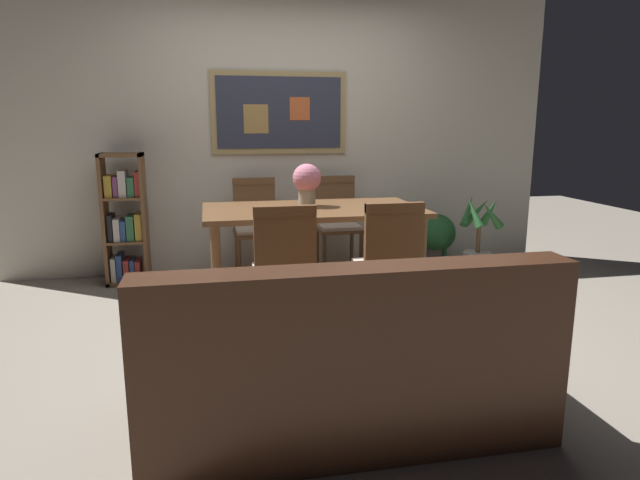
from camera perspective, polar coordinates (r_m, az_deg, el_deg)
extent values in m
plane|color=gray|center=(3.88, 0.14, -9.06)|extent=(12.00, 12.00, 0.00)
cube|color=silver|center=(5.34, -3.69, 10.97)|extent=(5.20, 0.10, 2.60)
cube|color=tan|center=(5.26, -4.21, 12.97)|extent=(1.26, 0.02, 0.75)
cube|color=#33384C|center=(5.25, -4.19, 12.97)|extent=(1.16, 0.01, 0.65)
cube|color=tan|center=(5.22, -6.62, 12.31)|extent=(0.23, 0.00, 0.26)
cube|color=#D86633|center=(5.27, -2.10, 13.40)|extent=(0.19, 0.00, 0.21)
cube|color=brown|center=(4.25, -0.78, 3.11)|extent=(1.66, 0.93, 0.04)
cylinder|color=brown|center=(3.88, -10.64, -3.69)|extent=(0.07, 0.07, 0.72)
cylinder|color=brown|center=(4.17, 10.40, -2.57)|extent=(0.07, 0.07, 0.72)
cylinder|color=brown|center=(4.62, -10.82, -1.16)|extent=(0.07, 0.07, 0.72)
cylinder|color=brown|center=(4.87, 7.07, -0.36)|extent=(0.07, 0.07, 0.72)
cube|color=brown|center=(3.58, -3.96, -3.53)|extent=(0.40, 0.40, 0.03)
cube|color=beige|center=(3.58, -3.96, -3.10)|extent=(0.36, 0.36, 0.03)
cylinder|color=brown|center=(3.47, -6.33, -7.98)|extent=(0.04, 0.04, 0.42)
cylinder|color=brown|center=(3.52, -0.76, -7.65)|extent=(0.04, 0.04, 0.42)
cylinder|color=brown|center=(3.80, -6.81, -6.24)|extent=(0.04, 0.04, 0.42)
cylinder|color=brown|center=(3.84, -1.72, -5.97)|extent=(0.04, 0.04, 0.42)
cube|color=brown|center=(3.35, -3.61, -0.34)|extent=(0.38, 0.04, 0.46)
cube|color=brown|center=(3.32, -3.65, 3.03)|extent=(0.38, 0.05, 0.06)
cube|color=brown|center=(4.93, -6.57, 0.73)|extent=(0.40, 0.40, 0.03)
cube|color=beige|center=(4.92, -6.57, 1.04)|extent=(0.36, 0.36, 0.03)
cylinder|color=brown|center=(5.16, -4.79, -1.29)|extent=(0.04, 0.04, 0.42)
cylinder|color=brown|center=(5.13, -8.57, -1.45)|extent=(0.04, 0.04, 0.42)
cylinder|color=brown|center=(4.83, -4.31, -2.20)|extent=(0.04, 0.04, 0.42)
cylinder|color=brown|center=(4.80, -8.34, -2.38)|extent=(0.04, 0.04, 0.42)
cube|color=brown|center=(5.06, -6.81, 3.81)|extent=(0.38, 0.04, 0.46)
cube|color=brown|center=(5.04, -6.87, 6.06)|extent=(0.38, 0.05, 0.06)
cube|color=brown|center=(3.72, 6.64, -2.99)|extent=(0.40, 0.40, 0.03)
cube|color=beige|center=(3.72, 6.65, -2.58)|extent=(0.36, 0.36, 0.03)
cylinder|color=brown|center=(3.58, 4.80, -7.31)|extent=(0.04, 0.04, 0.42)
cylinder|color=brown|center=(3.69, 9.91, -6.88)|extent=(0.04, 0.04, 0.42)
cylinder|color=brown|center=(3.90, 3.39, -5.70)|extent=(0.04, 0.04, 0.42)
cylinder|color=brown|center=(3.99, 8.14, -5.35)|extent=(0.04, 0.04, 0.42)
cube|color=brown|center=(3.50, 7.65, 0.10)|extent=(0.38, 0.04, 0.46)
cube|color=brown|center=(3.47, 7.74, 3.34)|extent=(0.38, 0.05, 0.06)
cube|color=brown|center=(5.08, 1.94, 1.15)|extent=(0.40, 0.40, 0.03)
cube|color=beige|center=(5.08, 1.95, 1.45)|extent=(0.36, 0.36, 0.03)
cylinder|color=brown|center=(5.33, 3.28, -0.82)|extent=(0.04, 0.04, 0.42)
cylinder|color=brown|center=(5.26, -0.31, -0.99)|extent=(0.04, 0.04, 0.42)
cylinder|color=brown|center=(5.01, 4.27, -1.67)|extent=(0.04, 0.04, 0.42)
cylinder|color=brown|center=(4.93, 0.46, -1.86)|extent=(0.04, 0.04, 0.42)
cube|color=brown|center=(5.22, 1.50, 4.13)|extent=(0.38, 0.04, 0.46)
cube|color=brown|center=(5.19, 1.51, 6.32)|extent=(0.38, 0.05, 0.06)
cube|color=#472819|center=(2.70, 2.15, -14.32)|extent=(1.80, 0.84, 0.40)
cube|color=#472819|center=(2.25, 4.17, -8.24)|extent=(1.80, 0.20, 0.44)
cube|color=#472819|center=(2.52, -16.24, -9.09)|extent=(0.18, 0.80, 0.22)
cube|color=#472819|center=(2.87, 18.24, -6.62)|extent=(0.18, 0.80, 0.22)
cube|color=#334C72|center=(2.33, -7.68, -9.17)|extent=(0.32, 0.16, 0.33)
cube|color=#B78C33|center=(2.39, 3.24, -8.46)|extent=(0.32, 0.16, 0.33)
cube|color=#B78C33|center=(2.54, 13.19, -7.54)|extent=(0.32, 0.16, 0.33)
cube|color=brown|center=(5.13, -21.30, 1.95)|extent=(0.03, 0.28, 1.14)
cube|color=brown|center=(5.08, -17.63, 2.12)|extent=(0.03, 0.28, 1.14)
cube|color=brown|center=(5.22, -19.05, -3.99)|extent=(0.36, 0.28, 0.03)
cube|color=brown|center=(5.04, -19.92, 8.28)|extent=(0.36, 0.28, 0.03)
cube|color=brown|center=(5.14, -19.32, -0.06)|extent=(0.30, 0.28, 0.02)
cube|color=brown|center=(5.08, -19.62, 4.16)|extent=(0.30, 0.28, 0.02)
cube|color=beige|center=(5.21, -20.42, -2.76)|extent=(0.04, 0.22, 0.21)
cube|color=#2D4C8C|center=(5.20, -19.88, -2.59)|extent=(0.05, 0.22, 0.24)
cube|color=#B2332D|center=(5.20, -19.25, -2.82)|extent=(0.05, 0.22, 0.19)
cube|color=#2D4C8C|center=(5.19, -18.70, -2.83)|extent=(0.04, 0.22, 0.19)
cube|color=#B2332D|center=(5.18, -18.19, -2.86)|extent=(0.04, 0.22, 0.18)
cube|color=black|center=(5.13, -20.73, 1.25)|extent=(0.04, 0.22, 0.23)
cube|color=beige|center=(5.13, -20.14, 1.10)|extent=(0.05, 0.22, 0.20)
cube|color=#2D4C8C|center=(5.12, -19.55, 1.02)|extent=(0.04, 0.22, 0.18)
cube|color=#337247|center=(5.11, -18.91, 1.26)|extent=(0.06, 0.22, 0.22)
cube|color=gold|center=(5.10, -18.15, 1.38)|extent=(0.06, 0.22, 0.23)
cube|color=gold|center=(5.08, -20.91, 5.23)|extent=(0.06, 0.22, 0.18)
cube|color=#7F3F72|center=(5.07, -20.25, 5.22)|extent=(0.04, 0.22, 0.18)
cube|color=beige|center=(5.06, -19.65, 5.53)|extent=(0.06, 0.22, 0.23)
cube|color=#337247|center=(5.05, -18.86, 5.26)|extent=(0.06, 0.22, 0.17)
cube|color=#B2332D|center=(5.05, -18.24, 5.55)|extent=(0.05, 0.22, 0.22)
cylinder|color=#4C4742|center=(5.53, 11.84, -1.78)|extent=(0.21, 0.21, 0.20)
cylinder|color=#332319|center=(5.51, 11.88, -0.86)|extent=(0.19, 0.19, 0.02)
sphere|color=#235B2D|center=(5.48, 11.95, 0.73)|extent=(0.37, 0.37, 0.37)
cylinder|color=#235B2D|center=(5.45, 12.76, -2.21)|extent=(0.03, 0.03, 0.31)
cylinder|color=#235B2D|center=(5.63, 12.54, -1.24)|extent=(0.03, 0.03, 0.22)
cylinder|color=#B2ADA3|center=(5.25, 15.88, -2.50)|extent=(0.26, 0.26, 0.24)
cylinder|color=#332319|center=(5.22, 15.95, -1.31)|extent=(0.23, 0.23, 0.02)
cylinder|color=brown|center=(5.19, 16.03, 0.14)|extent=(0.04, 0.04, 0.25)
cone|color=#2D6B33|center=(5.21, 17.15, 2.85)|extent=(0.11, 0.25, 0.29)
cone|color=#2D6B33|center=(5.26, 15.91, 2.87)|extent=(0.26, 0.14, 0.27)
cone|color=#2D6B33|center=(5.18, 15.05, 2.97)|extent=(0.23, 0.23, 0.29)
cone|color=#2D6B33|center=(5.08, 15.65, 2.72)|extent=(0.16, 0.22, 0.28)
cone|color=#2D6B33|center=(5.06, 17.29, 2.53)|extent=(0.29, 0.17, 0.28)
cylinder|color=tan|center=(4.30, -1.36, 4.46)|extent=(0.13, 0.13, 0.14)
sphere|color=pink|center=(4.29, -1.37, 6.42)|extent=(0.22, 0.22, 0.22)
sphere|color=#D86633|center=(4.35, -2.13, 6.82)|extent=(0.06, 0.06, 0.06)
sphere|color=pink|center=(4.22, -0.56, 6.46)|extent=(0.05, 0.05, 0.05)
sphere|color=#D86633|center=(4.33, -0.33, 6.84)|extent=(0.07, 0.07, 0.07)
cube|color=black|center=(4.35, 7.23, 3.62)|extent=(0.06, 0.16, 0.02)
cube|color=gray|center=(4.34, 7.23, 3.78)|extent=(0.04, 0.10, 0.00)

